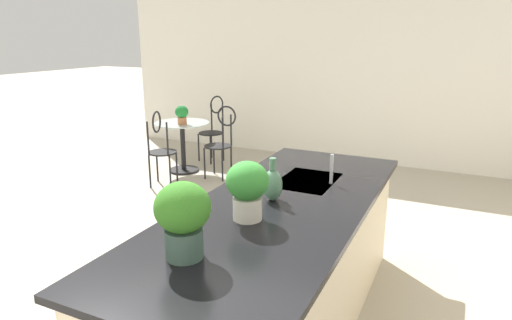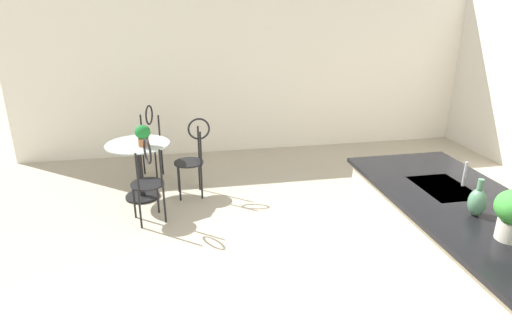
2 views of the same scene
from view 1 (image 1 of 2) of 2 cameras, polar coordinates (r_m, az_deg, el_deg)
name	(u,v)px [view 1 (image 1 of 2)]	position (r m, az deg, el deg)	size (l,w,h in m)	color
ground_plane	(197,280)	(3.88, -7.49, -14.91)	(40.00, 40.00, 0.00)	#B2A893
wall_left_window	(341,76)	(7.31, 10.73, 10.53)	(0.12, 7.80, 2.70)	silver
kitchen_island	(278,268)	(3.08, 2.88, -13.61)	(2.80, 1.06, 0.92)	beige
bistro_table	(183,142)	(6.68, -9.32, 2.28)	(0.80, 0.80, 0.74)	black
chair_near_window	(161,145)	(6.01, -12.08, 1.87)	(0.52, 0.48, 1.04)	black
chair_by_island	(213,126)	(7.19, -5.50, 4.39)	(0.52, 0.47, 1.04)	black
chair_toward_desk	(221,139)	(6.26, -4.47, 2.73)	(0.40, 0.49, 1.04)	black
sink_faucet	(332,169)	(3.28, 9.61, -1.15)	(0.02, 0.02, 0.22)	#B2B5BA
potted_plant_on_table	(182,114)	(6.45, -9.44, 5.85)	(0.19, 0.19, 0.27)	#9E603D
potted_plant_counter_near	(247,187)	(2.58, -1.11, -3.43)	(0.25, 0.25, 0.35)	beige
potted_plant_counter_far	(183,215)	(2.17, -9.31, -6.97)	(0.27, 0.27, 0.38)	#385147
vase_on_counter	(273,184)	(2.91, 2.12, -3.12)	(0.13, 0.13, 0.29)	#4C7A5B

